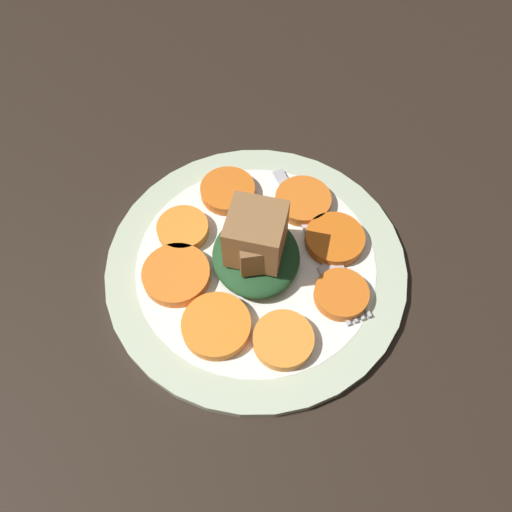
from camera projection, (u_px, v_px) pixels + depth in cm
name	position (u px, v px, depth cm)	size (l,w,h in cm)	color
table_slab	(256.00, 272.00, 48.19)	(120.00, 120.00, 2.00)	black
plate	(256.00, 265.00, 46.88)	(28.00, 28.00, 1.05)	beige
carrot_slice_0	(216.00, 326.00, 42.51)	(5.97, 5.97, 1.09)	orange
carrot_slice_1	(283.00, 340.00, 41.86)	(5.18, 5.18, 1.09)	orange
carrot_slice_2	(341.00, 294.00, 44.04)	(4.84, 4.84, 1.09)	orange
carrot_slice_3	(335.00, 239.00, 47.01)	(5.61, 5.61, 1.09)	orange
carrot_slice_4	(303.00, 201.00, 49.32)	(5.55, 5.55, 1.09)	orange
carrot_slice_5	(228.00, 191.00, 49.96)	(5.48, 5.48, 1.09)	orange
carrot_slice_6	(183.00, 229.00, 47.59)	(4.92, 4.92, 1.09)	orange
carrot_slice_7	(176.00, 275.00, 45.05)	(6.16, 6.16, 1.09)	orange
center_pile	(257.00, 244.00, 44.04)	(8.88, 7.99, 7.00)	#1E4723
fork	(317.00, 243.00, 47.18)	(17.87, 6.59, 0.40)	#B2B2B7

